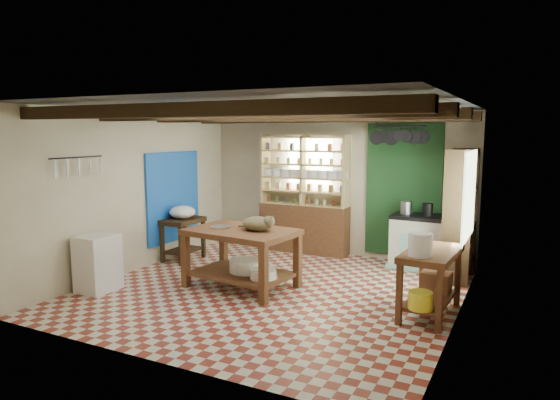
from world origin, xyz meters
The scene contains 30 objects.
floor centered at (0.00, 0.00, -0.01)m, with size 5.00×5.00×0.02m, color maroon.
ceiling centered at (0.00, 0.00, 2.60)m, with size 5.00×5.00×0.02m, color #434448.
wall_back centered at (0.00, 2.50, 1.30)m, with size 5.00×0.04×2.60m, color beige.
wall_front centered at (0.00, -2.50, 1.30)m, with size 5.00×0.04×2.60m, color beige.
wall_left centered at (-2.50, 0.00, 1.30)m, with size 0.04×5.00×2.60m, color beige.
wall_right centered at (2.50, 0.00, 1.30)m, with size 0.04×5.00×2.60m, color beige.
ceiling_beams centered at (0.00, 0.00, 2.48)m, with size 5.00×3.80×0.15m, color #322211.
blue_wall_patch centered at (-2.47, 0.90, 1.10)m, with size 0.04×1.40×1.60m, color blue.
green_wall_patch centered at (1.25, 2.47, 1.25)m, with size 1.30×0.04×2.30m, color #1B451F.
window_back centered at (-0.50, 2.48, 1.70)m, with size 0.90×0.02×0.80m, color #B4C7B0.
window_right centered at (2.48, 1.00, 1.40)m, with size 0.02×1.30×1.20m, color #B4C7B0.
utensil_rail centered at (-2.44, -1.20, 1.78)m, with size 0.06×0.90×0.28m, color black.
pot_rack centered at (1.25, 2.05, 2.18)m, with size 0.86×0.12×0.36m, color black.
shelving_unit centered at (-0.55, 2.31, 1.10)m, with size 1.70×0.34×2.20m, color #D4B87A.
tall_rack centered at (2.28, 1.80, 1.00)m, with size 0.40×0.86×2.00m, color #322211.
work_table centered at (-0.47, -0.07, 0.43)m, with size 1.52×1.01×0.86m, color brown.
stove centered at (1.63, 2.15, 0.45)m, with size 0.91×0.62×0.89m, color beige.
prep_table centered at (-2.20, 0.80, 0.37)m, with size 0.51×0.74×0.75m, color #322211.
white_cabinet centered at (-2.22, -1.13, 0.40)m, with size 0.45×0.53×0.80m, color white.
right_counter centered at (2.18, 0.03, 0.41)m, with size 0.57×1.14×0.82m, color brown.
cat centered at (-0.22, -0.05, 0.96)m, with size 0.45×0.34×0.20m, color olive.
steel_tray centered at (-0.83, -0.08, 0.87)m, with size 0.31×0.31×0.02m, color #A7A8AF.
basin_large centered at (-0.42, -0.03, 0.31)m, with size 0.50×0.50×0.17m, color white.
basin_small centered at (-0.04, -0.22, 0.29)m, with size 0.37×0.37×0.13m, color white.
kettle_left centered at (1.38, 2.16, 1.00)m, with size 0.18×0.18×0.21m, color #A7A8AF.
kettle_right centered at (1.73, 2.15, 1.00)m, with size 0.16×0.16×0.21m, color black.
enamel_bowl centered at (-2.20, 0.80, 0.86)m, with size 0.45×0.45×0.23m, color white.
white_bucket centered at (2.11, -0.31, 0.95)m, with size 0.27×0.27×0.27m, color white.
wicker_basket centered at (2.20, 0.33, 0.34)m, with size 0.36×0.29×0.25m, color #9A623E.
yellow_tub centered at (2.15, -0.42, 0.32)m, with size 0.28×0.28×0.21m, color #FEF32A.
Camera 1 is at (3.22, -6.10, 2.26)m, focal length 32.00 mm.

